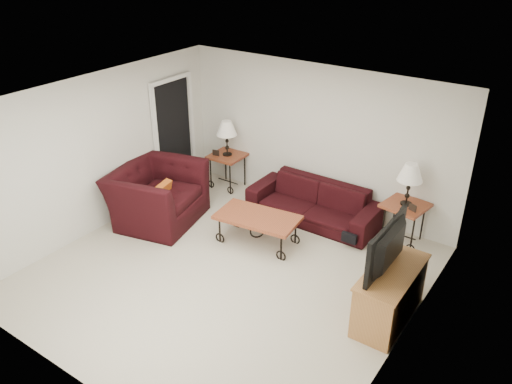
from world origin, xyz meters
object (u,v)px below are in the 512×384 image
Objects in this scene: sofa at (314,203)px; backpack at (353,232)px; lamp_left at (227,138)px; armchair at (157,195)px; side_table_left at (228,171)px; tv_stand at (390,295)px; television at (395,249)px; coffee_table at (258,229)px; side_table_right at (403,223)px; lamp_right at (409,184)px.

backpack is at bearing -21.51° from sofa.
lamp_left is 1.74m from armchair.
lamp_left reaches higher than side_table_left.
television reaches higher than tv_stand.
backpack is (1.25, 0.77, 0.00)m from coffee_table.
backpack is (-0.58, -0.53, -0.10)m from side_table_right.
television reaches higher than side_table_left.
lamp_right is (0.00, 0.00, 0.66)m from side_table_right.
side_table_right is 0.79m from backpack.
television reaches higher than lamp_left.
side_table_right is at bearing 0.00° from lamp_left.
sofa reaches higher than backpack.
television is at bearing -25.10° from side_table_left.
side_table_right is at bearing 0.00° from side_table_left.
side_table_right is 0.62× the size of television.
sofa is at bearing 144.52° from backpack.
sofa is 1.83× the size of tv_stand.
sofa is 4.64× the size of backpack.
sofa is at bearing -173.03° from side_table_right.
lamp_right reaches higher than side_table_right.
tv_stand is at bearing -12.65° from coffee_table.
backpack is (3.02, 1.12, -0.23)m from armchair.
backpack is at bearing 130.10° from tv_stand.
lamp_right reaches higher than armchair.
television is (0.49, -1.82, 0.03)m from lamp_right.
television reaches higher than lamp_right.
tv_stand reaches higher than sofa.
coffee_table is 1.47m from backpack.
coffee_table is at bearing -107.90° from sofa.
coffee_table is (-0.36, -1.12, -0.09)m from sofa.
armchair is 3.03× the size of backpack.
television is (1.96, -1.64, 0.71)m from sofa.
armchair is 1.20× the size of tv_stand.
armchair reaches higher than side_table_right.
lamp_right is (1.47, 0.18, 0.67)m from sofa.
armchair is at bearing -96.62° from side_table_left.
tv_stand is 0.67m from television.
backpack is (2.83, -0.53, -0.74)m from lamp_left.
television is at bearing -64.39° from backpack.
armchair is 4.13m from television.
side_table_left reaches higher than sofa.
lamp_left reaches higher than backpack.
tv_stand is (1.98, -1.64, 0.04)m from sofa.
lamp_right is 1.09m from backpack.
lamp_left is (-1.93, 0.18, 0.66)m from sofa.
lamp_left reaches higher than tv_stand.
backpack is at bearing -137.52° from lamp_right.
television is at bearing -105.32° from armchair.
lamp_left is 4.30m from television.
side_table_left is 0.98× the size of side_table_right.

